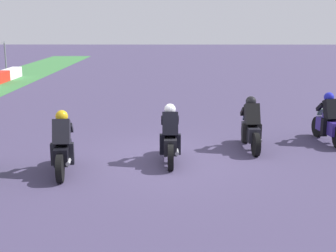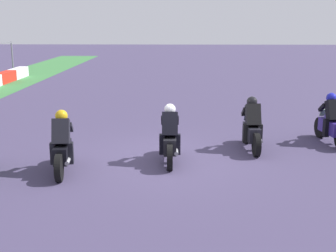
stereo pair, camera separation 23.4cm
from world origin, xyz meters
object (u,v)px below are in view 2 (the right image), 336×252
(rider_lane_b, at_px, (252,128))
(rider_lane_d, at_px, (62,147))
(rider_lane_a, at_px, (331,123))
(rider_lane_c, at_px, (170,138))

(rider_lane_b, distance_m, rider_lane_d, 5.30)
(rider_lane_a, bearing_deg, rider_lane_d, 103.91)
(rider_lane_a, bearing_deg, rider_lane_b, 99.53)
(rider_lane_a, height_order, rider_lane_c, same)
(rider_lane_c, relative_size, rider_lane_d, 1.00)
(rider_lane_b, bearing_deg, rider_lane_a, -75.75)
(rider_lane_b, distance_m, rider_lane_c, 2.59)
(rider_lane_a, height_order, rider_lane_b, same)
(rider_lane_a, xyz_separation_m, rider_lane_c, (-1.96, 4.76, 0.00))
(rider_lane_a, relative_size, rider_lane_d, 1.00)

